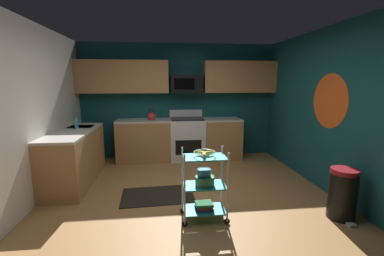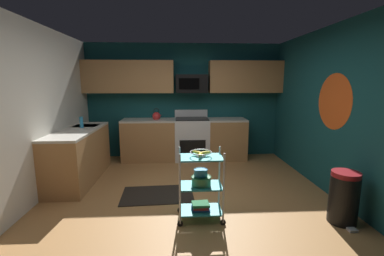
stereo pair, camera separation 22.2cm
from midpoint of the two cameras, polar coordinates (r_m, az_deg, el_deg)
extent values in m
cube|color=#A87542|center=(4.08, -2.19, -15.59)|extent=(4.40, 4.80, 0.04)
cube|color=#14474C|center=(6.12, -4.00, 5.88)|extent=(4.52, 0.06, 2.60)
cube|color=silver|center=(4.18, -34.48, 2.20)|extent=(0.06, 4.80, 2.60)
cube|color=#14474C|center=(4.46, 27.67, 3.20)|extent=(0.06, 4.80, 2.60)
cylinder|color=#E5591E|center=(4.53, 26.59, 5.29)|extent=(0.00, 0.85, 0.85)
cube|color=#B27F4C|center=(5.92, -3.75, -2.69)|extent=(2.77, 0.60, 0.88)
cube|color=beige|center=(5.83, -3.81, 1.73)|extent=(2.77, 0.60, 0.04)
cube|color=#B27F4C|center=(5.03, -25.34, -5.96)|extent=(0.60, 1.78, 0.88)
cube|color=beige|center=(4.93, -25.74, -0.80)|extent=(0.60, 1.78, 0.04)
cube|color=#B7BABC|center=(5.35, -24.16, -0.55)|extent=(0.44, 0.36, 0.16)
cube|color=white|center=(5.92, -2.15, -2.46)|extent=(0.76, 0.64, 0.92)
cube|color=black|center=(5.63, -1.89, -4.27)|extent=(0.56, 0.01, 0.32)
cube|color=white|center=(6.11, -2.39, 3.16)|extent=(0.76, 0.06, 0.18)
cube|color=black|center=(5.84, -2.18, 2.05)|extent=(0.72, 0.60, 0.02)
cube|color=#B27F4C|center=(5.98, -15.93, 10.71)|extent=(1.97, 0.33, 0.70)
cube|color=#B27F4C|center=(6.13, 9.30, 10.93)|extent=(1.63, 0.33, 0.70)
cube|color=black|center=(5.89, -2.32, 9.63)|extent=(0.70, 0.38, 0.40)
cube|color=black|center=(5.69, -2.78, 9.61)|extent=(0.44, 0.01, 0.24)
cylinder|color=silver|center=(3.20, -3.68, -13.36)|extent=(0.02, 0.02, 0.88)
cylinder|color=black|center=(3.39, -3.59, -20.19)|extent=(0.07, 0.02, 0.07)
cylinder|color=silver|center=(3.26, 5.86, -12.90)|extent=(0.02, 0.02, 0.88)
cylinder|color=black|center=(3.46, 5.72, -19.63)|extent=(0.07, 0.02, 0.07)
cylinder|color=silver|center=(3.51, -3.95, -11.18)|extent=(0.02, 0.02, 0.88)
cylinder|color=black|center=(3.69, -3.87, -17.56)|extent=(0.07, 0.02, 0.07)
cylinder|color=silver|center=(3.57, 4.70, -10.82)|extent=(0.02, 0.02, 0.88)
cylinder|color=black|center=(3.74, 4.60, -17.12)|extent=(0.07, 0.02, 0.07)
cube|color=teal|center=(3.52, 0.75, -17.41)|extent=(0.53, 0.34, 0.02)
cube|color=teal|center=(3.38, 0.76, -12.44)|extent=(0.53, 0.34, 0.02)
cube|color=teal|center=(3.26, 0.77, -6.42)|extent=(0.53, 0.34, 0.02)
torus|color=silver|center=(3.24, 0.78, -5.25)|extent=(0.27, 0.27, 0.01)
cylinder|color=silver|center=(3.25, 0.77, -6.10)|extent=(0.12, 0.12, 0.02)
ellipsoid|color=yellow|center=(3.26, 1.58, -5.41)|extent=(0.17, 0.09, 0.04)
ellipsoid|color=yellow|center=(3.27, 0.06, -5.37)|extent=(0.15, 0.14, 0.04)
ellipsoid|color=yellow|center=(3.19, 0.69, -5.74)|extent=(0.08, 0.17, 0.04)
cylinder|color=#387F4C|center=(3.36, 0.88, -11.45)|extent=(0.24, 0.24, 0.11)
torus|color=#387F4C|center=(3.34, 0.88, -10.58)|extent=(0.25, 0.25, 0.01)
cylinder|color=#338CBF|center=(3.35, 0.74, -9.69)|extent=(0.17, 0.17, 0.08)
torus|color=#338CBF|center=(3.34, 0.74, -9.08)|extent=(0.18, 0.18, 0.01)
cube|color=#1E4C8C|center=(3.51, 0.75, -17.11)|extent=(0.23, 0.18, 0.02)
cube|color=#B22626|center=(3.50, 0.75, -16.71)|extent=(0.20, 0.18, 0.03)
cube|color=#26723F|center=(3.48, 0.75, -16.25)|extent=(0.23, 0.19, 0.03)
sphere|color=red|center=(5.82, -9.92, 2.50)|extent=(0.18, 0.18, 0.18)
sphere|color=black|center=(5.81, -9.94, 3.35)|extent=(0.03, 0.03, 0.03)
cone|color=red|center=(5.82, -9.13, 2.69)|extent=(0.09, 0.04, 0.06)
torus|color=black|center=(5.81, -9.95, 3.59)|extent=(0.12, 0.01, 0.12)
cylinder|color=#2D8CBF|center=(5.10, -25.07, 0.95)|extent=(0.06, 0.06, 0.20)
cylinder|color=black|center=(3.91, 28.55, -12.89)|extent=(0.34, 0.34, 0.60)
cylinder|color=maroon|center=(3.80, 28.97, -8.28)|extent=(0.33, 0.33, 0.06)
cube|color=#B2B2B7|center=(3.87, 30.03, -17.88)|extent=(0.10, 0.08, 0.03)
cube|color=black|center=(4.23, -9.04, -14.36)|extent=(1.13, 0.75, 0.01)
camera|label=1|loc=(0.11, -91.60, -0.28)|focal=24.43mm
camera|label=2|loc=(0.11, 88.40, 0.28)|focal=24.43mm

